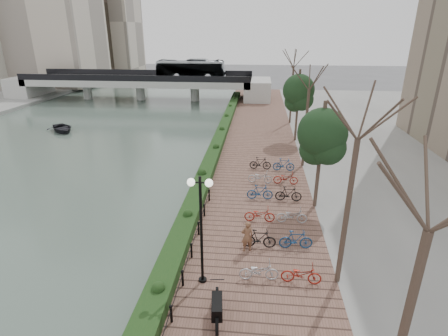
# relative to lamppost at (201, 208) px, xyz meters

# --- Properties ---
(ground) EXTENTS (220.00, 220.00, 0.00)m
(ground) POSITION_rel_lamppost_xyz_m (-2.19, -1.39, -4.04)
(ground) COLOR #59595B
(ground) RESTS_ON ground
(river_water) EXTENTS (30.00, 130.00, 0.02)m
(river_water) POSITION_rel_lamppost_xyz_m (-17.19, 23.61, -4.03)
(river_water) COLOR #485A50
(river_water) RESTS_ON ground
(promenade) EXTENTS (8.00, 75.00, 0.50)m
(promenade) POSITION_rel_lamppost_xyz_m (1.81, 16.11, -3.79)
(promenade) COLOR brown
(promenade) RESTS_ON ground
(hedge) EXTENTS (1.10, 56.00, 0.60)m
(hedge) POSITION_rel_lamppost_xyz_m (-1.59, 18.61, -3.24)
(hedge) COLOR #133414
(hedge) RESTS_ON promenade
(chain_fence) EXTENTS (0.10, 14.10, 0.70)m
(chain_fence) POSITION_rel_lamppost_xyz_m (-0.79, 0.61, -3.19)
(chain_fence) COLOR black
(chain_fence) RESTS_ON promenade
(lamppost) EXTENTS (1.02, 0.32, 4.91)m
(lamppost) POSITION_rel_lamppost_xyz_m (0.00, 0.00, 0.00)
(lamppost) COLOR black
(lamppost) RESTS_ON promenade
(motorcycle) EXTENTS (0.78, 1.89, 1.15)m
(motorcycle) POSITION_rel_lamppost_xyz_m (0.87, -2.00, -2.96)
(motorcycle) COLOR black
(motorcycle) RESTS_ON promenade
(pedestrian) EXTENTS (0.68, 0.55, 1.62)m
(pedestrian) POSITION_rel_lamppost_xyz_m (1.81, 2.43, -2.72)
(pedestrian) COLOR brown
(pedestrian) RESTS_ON promenade
(bicycle_parking) EXTENTS (2.40, 14.69, 1.00)m
(bicycle_parking) POSITION_rel_lamppost_xyz_m (3.31, 6.66, -3.06)
(bicycle_parking) COLOR #B1B2B6
(bicycle_parking) RESTS_ON promenade
(street_trees) EXTENTS (3.20, 37.12, 6.80)m
(street_trees) POSITION_rel_lamppost_xyz_m (5.81, 11.29, -0.35)
(street_trees) COLOR #3B2F23
(street_trees) RESTS_ON promenade
(bridge) EXTENTS (36.00, 10.77, 6.50)m
(bridge) POSITION_rel_lamppost_xyz_m (-15.43, 43.61, -0.66)
(bridge) COLOR #AFAFAA
(bridge) RESTS_ON ground
(boat) EXTENTS (4.64, 4.67, 0.80)m
(boat) POSITION_rel_lamppost_xyz_m (-19.77, 23.84, -3.62)
(boat) COLOR black
(boat) RESTS_ON river_water
(far_buildings) EXTENTS (35.00, 38.00, 38.00)m
(far_buildings) POSITION_rel_lamppost_xyz_m (-43.85, 64.52, 12.08)
(far_buildings) COLOR #C1B3A1
(far_buildings) RESTS_ON far_bank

